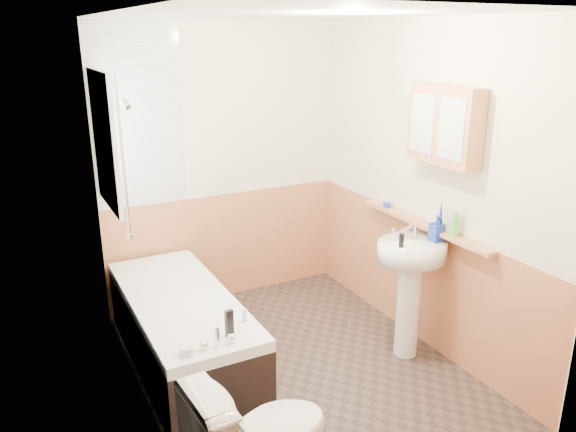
% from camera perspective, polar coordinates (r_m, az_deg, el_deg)
% --- Properties ---
extents(floor, '(2.80, 2.80, 0.00)m').
position_cam_1_polar(floor, '(4.36, 0.95, -15.09)').
color(floor, '#312722').
rests_on(floor, ground).
extents(ceiling, '(2.80, 2.80, 0.00)m').
position_cam_1_polar(ceiling, '(3.65, 1.16, 19.90)').
color(ceiling, white).
rests_on(ceiling, ground).
extents(wall_back, '(2.20, 0.02, 2.50)m').
position_cam_1_polar(wall_back, '(5.06, -6.64, 5.01)').
color(wall_back, '#EBE5C2').
rests_on(wall_back, ground).
extents(wall_front, '(2.20, 0.02, 2.50)m').
position_cam_1_polar(wall_front, '(2.75, 15.35, -6.98)').
color(wall_front, '#EBE5C2').
rests_on(wall_front, ground).
extents(wall_left, '(0.02, 2.80, 2.50)m').
position_cam_1_polar(wall_left, '(3.46, -15.35, -1.75)').
color(wall_left, '#EBE5C2').
rests_on(wall_left, ground).
extents(wall_right, '(0.02, 2.80, 2.50)m').
position_cam_1_polar(wall_right, '(4.44, 13.74, 2.75)').
color(wall_right, '#EBE5C2').
rests_on(wall_right, ground).
extents(wainscot_right, '(0.01, 2.80, 1.00)m').
position_cam_1_polar(wainscot_right, '(4.67, 12.85, -6.18)').
color(wainscot_right, tan).
rests_on(wainscot_right, wall_right).
extents(wainscot_front, '(2.20, 0.01, 1.00)m').
position_cam_1_polar(wainscot_front, '(3.15, 13.87, -19.32)').
color(wainscot_front, tan).
rests_on(wainscot_front, wall_front).
extents(wainscot_back, '(2.20, 0.01, 1.00)m').
position_cam_1_polar(wainscot_back, '(5.26, -6.26, -3.02)').
color(wainscot_back, tan).
rests_on(wainscot_back, wall_back).
extents(tile_cladding_left, '(0.01, 2.80, 2.50)m').
position_cam_1_polar(tile_cladding_left, '(3.46, -15.00, -1.70)').
color(tile_cladding_left, white).
rests_on(tile_cladding_left, wall_left).
extents(tile_return_back, '(0.75, 0.01, 1.50)m').
position_cam_1_polar(tile_return_back, '(4.74, -15.06, 9.79)').
color(tile_return_back, white).
rests_on(tile_return_back, wall_back).
extents(window, '(0.03, 0.79, 0.99)m').
position_cam_1_polar(window, '(4.27, -18.05, 7.30)').
color(window, white).
rests_on(window, wall_left).
extents(bathtub, '(0.70, 1.75, 0.69)m').
position_cam_1_polar(bathtub, '(4.34, -10.70, -11.18)').
color(bathtub, black).
rests_on(bathtub, floor).
extents(shower_riser, '(0.10, 0.07, 1.10)m').
position_cam_1_polar(shower_riser, '(3.79, -16.35, 6.74)').
color(shower_riser, silver).
rests_on(shower_riser, wall_left).
extents(sink, '(0.55, 0.44, 1.05)m').
position_cam_1_polar(sink, '(4.31, 12.34, -5.87)').
color(sink, white).
rests_on(sink, floor).
extents(pine_shelf, '(0.10, 1.40, 0.03)m').
position_cam_1_polar(pine_shelf, '(4.40, 13.57, -0.85)').
color(pine_shelf, tan).
rests_on(pine_shelf, wall_right).
extents(medicine_cabinet, '(0.15, 0.60, 0.55)m').
position_cam_1_polar(medicine_cabinet, '(4.08, 15.60, 8.84)').
color(medicine_cabinet, tan).
rests_on(medicine_cabinet, wall_right).
extents(foam_can, '(0.06, 0.06, 0.18)m').
position_cam_1_polar(foam_can, '(4.15, 16.59, -0.77)').
color(foam_can, '#59C647').
rests_on(foam_can, pine_shelf).
extents(green_bottle, '(0.05, 0.05, 0.23)m').
position_cam_1_polar(green_bottle, '(4.24, 15.25, 0.15)').
color(green_bottle, navy).
rests_on(green_bottle, pine_shelf).
extents(black_jar, '(0.07, 0.07, 0.04)m').
position_cam_1_polar(black_jar, '(4.72, 10.03, 1.13)').
color(black_jar, '#19339E').
rests_on(black_jar, pine_shelf).
extents(soap_bottle, '(0.09, 0.20, 0.09)m').
position_cam_1_polar(soap_bottle, '(4.24, 14.82, -1.88)').
color(soap_bottle, '#19339E').
rests_on(soap_bottle, sink).
extents(clear_bottle, '(0.05, 0.05, 0.10)m').
position_cam_1_polar(clear_bottle, '(4.06, 11.45, -2.43)').
color(clear_bottle, black).
rests_on(clear_bottle, sink).
extents(blue_gel, '(0.05, 0.04, 0.18)m').
position_cam_1_polar(blue_gel, '(3.63, -5.99, -10.80)').
color(blue_gel, black).
rests_on(blue_gel, bathtub).
extents(cream_jar, '(0.09, 0.09, 0.06)m').
position_cam_1_polar(cream_jar, '(3.50, -10.24, -13.31)').
color(cream_jar, silver).
rests_on(cream_jar, bathtub).
extents(orange_bottle, '(0.04, 0.04, 0.09)m').
position_cam_1_polar(orange_bottle, '(3.81, -4.43, -10.02)').
color(orange_bottle, silver).
rests_on(orange_bottle, bathtub).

